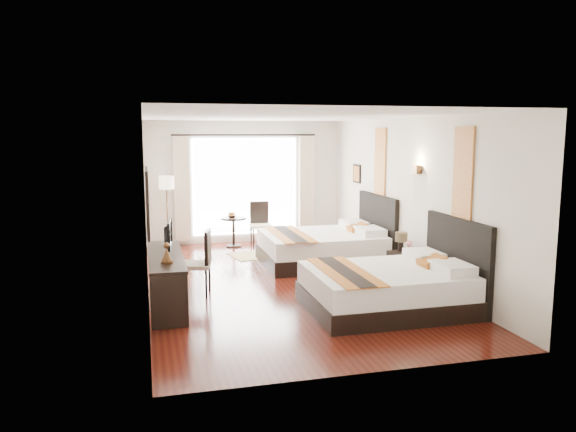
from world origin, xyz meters
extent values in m
cube|color=#3B0F0A|center=(0.00, 0.00, -0.01)|extent=(4.50, 7.50, 0.01)
cube|color=white|center=(0.00, 0.00, 2.79)|extent=(4.50, 7.50, 0.02)
cube|color=silver|center=(2.25, 0.00, 1.40)|extent=(0.01, 7.50, 2.80)
cube|color=silver|center=(-2.25, 0.00, 1.40)|extent=(0.01, 7.50, 2.80)
cube|color=silver|center=(0.00, 3.75, 1.40)|extent=(4.50, 0.01, 2.80)
cube|color=silver|center=(0.00, -3.75, 1.40)|extent=(4.50, 0.01, 2.80)
cube|color=white|center=(0.00, 3.73, 1.30)|extent=(2.40, 0.02, 2.20)
cube|color=white|center=(0.00, 3.67, 1.30)|extent=(2.30, 0.02, 2.10)
cube|color=#BEA993|center=(-1.45, 3.63, 1.28)|extent=(0.35, 0.14, 2.35)
cube|color=#BEA993|center=(1.45, 3.63, 1.28)|extent=(0.35, 0.14, 2.35)
cube|color=#973616|center=(2.23, -1.78, 1.95)|extent=(0.03, 0.50, 1.35)
cube|color=#973616|center=(2.23, 1.17, 1.95)|extent=(0.03, 0.50, 1.35)
cube|color=#4B301B|center=(2.19, -0.45, 1.92)|extent=(0.10, 0.14, 0.14)
cube|color=black|center=(-2.22, -0.74, 1.55)|extent=(0.04, 1.25, 0.95)
cube|color=white|center=(-2.19, -0.74, 1.55)|extent=(0.01, 1.12, 0.82)
cube|color=black|center=(1.05, -1.78, 0.14)|extent=(2.21, 1.73, 0.27)
cube|color=white|center=(1.05, -1.78, 0.43)|extent=(2.15, 1.69, 0.32)
cube|color=black|center=(2.20, -1.78, 0.65)|extent=(0.08, 1.73, 1.30)
cube|color=#A4581A|center=(0.43, -1.78, 0.60)|extent=(0.59, 1.79, 0.02)
cube|color=black|center=(1.03, 1.17, 0.14)|extent=(2.26, 1.76, 0.28)
cube|color=white|center=(1.03, 1.17, 0.44)|extent=(2.20, 1.72, 0.33)
cube|color=black|center=(2.20, 1.17, 0.66)|extent=(0.08, 1.76, 1.32)
cube|color=#A4581A|center=(0.40, 1.17, 0.61)|extent=(0.61, 1.82, 0.02)
cube|color=black|center=(2.00, -0.45, 0.25)|extent=(0.43, 0.53, 0.51)
cylinder|color=black|center=(2.00, -0.31, 0.59)|extent=(0.09, 0.09, 0.18)
cylinder|color=#392E1B|center=(2.00, -0.31, 0.76)|extent=(0.21, 0.21, 0.16)
imported|color=black|center=(2.00, -0.62, 0.57)|extent=(0.14, 0.14, 0.13)
cube|color=black|center=(-1.99, -0.74, 0.38)|extent=(0.50, 2.20, 0.76)
imported|color=black|center=(-1.97, -0.19, 0.97)|extent=(0.17, 0.75, 0.43)
cube|color=#C3B596|center=(-1.53, -0.33, 0.48)|extent=(0.58, 0.58, 0.06)
cube|color=black|center=(-1.33, -0.38, 0.76)|extent=(0.16, 0.45, 0.53)
cylinder|color=black|center=(-1.79, 3.36, 0.02)|extent=(0.24, 0.24, 0.03)
cylinder|color=#4B301B|center=(-1.79, 3.36, 0.71)|extent=(0.03, 0.03, 1.36)
cylinder|color=#F6DEC0|center=(-1.79, 3.36, 1.46)|extent=(0.32, 0.32, 0.28)
cylinder|color=black|center=(-0.36, 3.26, 0.33)|extent=(0.57, 0.57, 0.66)
imported|color=#453118|center=(-0.39, 3.27, 0.68)|extent=(0.24, 0.24, 0.05)
cube|color=#C3B596|center=(0.26, 3.21, 0.46)|extent=(0.47, 0.47, 0.06)
cube|color=black|center=(0.26, 3.41, 0.73)|extent=(0.43, 0.07, 0.51)
cube|color=tan|center=(0.08, 2.26, 0.01)|extent=(1.42, 1.10, 0.01)
camera|label=1|loc=(-2.25, -9.02, 2.54)|focal=35.00mm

